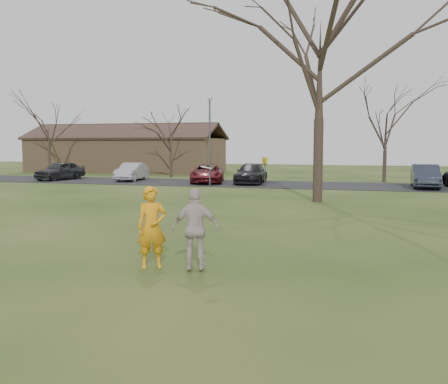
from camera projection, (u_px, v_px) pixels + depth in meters
The scene contains 14 objects.
ground at pixel (179, 273), 11.30m from camera, with size 120.00×120.00×0.00m, color #1E380F.
parking_strip at pixel (300, 185), 35.32m from camera, with size 62.00×6.50×0.04m, color black.
player_defender at pixel (152, 227), 11.73m from camera, with size 0.71×0.47×1.96m, color orange.
car_0 at pixel (60, 170), 40.04m from camera, with size 1.77×4.41×1.50m, color #28282B.
car_1 at pixel (132, 172), 39.20m from camera, with size 1.49×4.26×1.40m, color #A8A8AD.
car_2 at pixel (207, 173), 37.00m from camera, with size 2.31×5.00×1.39m, color maroon.
car_3 at pixel (251, 174), 36.41m from camera, with size 2.00×4.92×1.43m, color black.
car_5 at pixel (425, 176), 32.74m from camera, with size 1.64×4.70×1.55m, color #292F3D.
catching_play at pixel (196, 229), 11.36m from camera, with size 1.18×0.68×2.42m.
building at pixel (126, 153), 52.79m from camera, with size 20.60×8.50×5.14m.
lamp_post at pixel (210, 129), 34.08m from camera, with size 0.34×0.34×6.27m.
sign_yellow at pixel (265, 166), 32.81m from camera, with size 0.35×0.35×2.08m.
big_tree at pixel (320, 62), 24.51m from camera, with size 9.00×9.00×14.00m, color #352821, non-canonical shape.
small_tree_row at pixel (364, 132), 38.67m from camera, with size 55.00×5.90×8.50m.
Camera 1 is at (3.87, -10.41, 2.97)m, focal length 39.46 mm.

